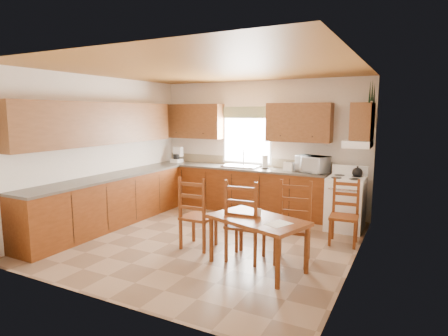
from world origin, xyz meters
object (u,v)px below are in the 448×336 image
at_px(chair_far_left, 293,223).
at_px(chair_near_right, 246,220).
at_px(microwave, 313,164).
at_px(chair_far_right, 344,213).
at_px(stove, 345,204).
at_px(dining_table, 257,243).
at_px(chair_near_left, 198,212).

bearing_deg(chair_far_left, chair_near_right, -170.52).
distance_m(microwave, chair_far_left, 2.29).
bearing_deg(chair_far_right, chair_far_left, -118.88).
distance_m(stove, microwave, 0.99).
xyz_separation_m(dining_table, chair_far_left, (0.36, 0.38, 0.21)).
bearing_deg(microwave, chair_far_left, -62.69).
relative_size(stove, chair_far_right, 0.91).
bearing_deg(stove, chair_near_right, -115.28).
height_order(microwave, chair_near_right, microwave).
height_order(chair_far_left, chair_far_right, chair_far_left).
xyz_separation_m(microwave, chair_near_left, (-1.14, -2.30, -0.53)).
relative_size(chair_near_left, chair_far_right, 1.09).
bearing_deg(chair_far_left, stove, 69.40).
bearing_deg(chair_far_left, microwave, 89.06).
distance_m(microwave, chair_far_right, 1.50).
height_order(dining_table, chair_far_right, chair_far_right).
bearing_deg(chair_far_left, chair_far_right, 56.27).
bearing_deg(chair_far_right, chair_near_right, -135.10).
relative_size(chair_near_right, chair_far_left, 1.03).
distance_m(microwave, chair_near_left, 2.62).
relative_size(stove, chair_near_left, 0.83).
bearing_deg(chair_far_right, chair_near_left, -153.12).
relative_size(stove, chair_far_left, 0.83).
xyz_separation_m(stove, chair_far_right, (0.11, -0.79, 0.05)).
bearing_deg(chair_near_left, microwave, -117.84).
xyz_separation_m(stove, chair_near_right, (-1.00, -2.06, 0.11)).
distance_m(chair_near_right, chair_far_left, 0.65).
bearing_deg(chair_near_right, chair_near_left, -11.77).
xyz_separation_m(chair_far_left, chair_far_right, (0.50, 1.07, -0.05)).
bearing_deg(chair_near_right, stove, -120.15).
distance_m(dining_table, chair_near_left, 1.14).
bearing_deg(chair_far_right, stove, 93.95).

